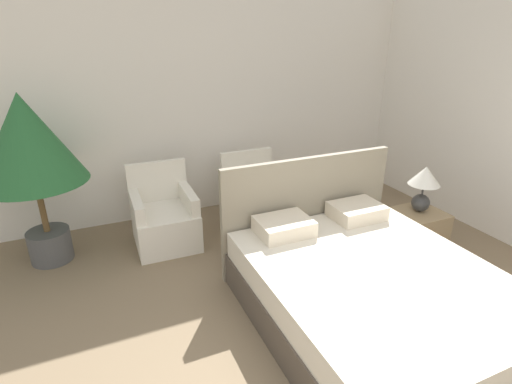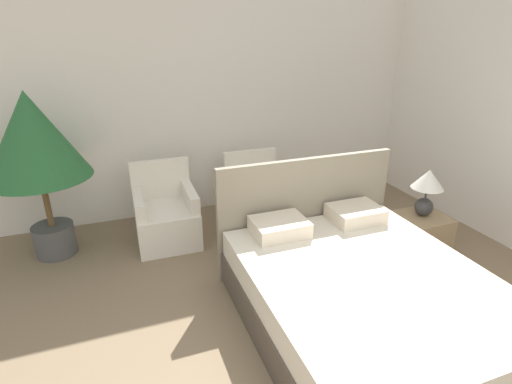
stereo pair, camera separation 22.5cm
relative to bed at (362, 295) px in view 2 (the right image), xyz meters
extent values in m
cube|color=silver|center=(-0.37, 2.74, 1.16)|extent=(10.00, 0.06, 2.90)
cube|color=#4C4238|center=(0.00, -0.08, -0.14)|extent=(1.76, 2.12, 0.30)
cube|color=beige|center=(0.00, -0.08, 0.13)|extent=(1.73, 2.07, 0.23)
cube|color=gray|center=(0.00, 1.01, 0.27)|extent=(1.80, 0.06, 1.13)
cube|color=beige|center=(-0.40, 0.75, 0.32)|extent=(0.48, 0.38, 0.14)
cube|color=beige|center=(0.40, 0.75, 0.32)|extent=(0.48, 0.38, 0.14)
cube|color=silver|center=(-1.24, 1.93, -0.08)|extent=(0.67, 0.71, 0.41)
cube|color=silver|center=(-1.23, 2.25, 0.35)|extent=(0.66, 0.07, 0.46)
cube|color=silver|center=(-1.52, 1.94, 0.22)|extent=(0.11, 0.63, 0.19)
cube|color=silver|center=(-0.96, 1.93, 0.22)|extent=(0.11, 0.63, 0.19)
cube|color=silver|center=(-0.14, 1.93, -0.08)|extent=(0.66, 0.71, 0.41)
cube|color=silver|center=(-0.14, 2.25, 0.35)|extent=(0.66, 0.07, 0.46)
cube|color=silver|center=(-0.42, 1.93, 0.22)|extent=(0.11, 0.63, 0.19)
cube|color=silver|center=(0.14, 1.93, 0.22)|extent=(0.11, 0.63, 0.19)
cylinder|color=#4C4C4C|center=(-2.40, 2.09, -0.12)|extent=(0.41, 0.41, 0.33)
cylinder|color=brown|center=(-2.40, 2.09, 0.31)|extent=(0.06, 0.06, 0.54)
cone|color=#235B2D|center=(-2.40, 2.09, 1.01)|extent=(0.99, 0.99, 0.85)
cube|color=#937A56|center=(1.21, 0.72, -0.06)|extent=(0.48, 0.46, 0.45)
sphere|color=#333333|center=(1.22, 0.74, 0.26)|extent=(0.19, 0.19, 0.19)
cylinder|color=#333333|center=(1.22, 0.74, 0.41)|extent=(0.02, 0.02, 0.11)
cone|color=silver|center=(1.22, 0.74, 0.56)|extent=(0.32, 0.32, 0.19)
camera|label=1|loc=(-1.91, -2.07, 1.96)|focal=28.00mm
camera|label=2|loc=(-1.70, -2.15, 1.96)|focal=28.00mm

